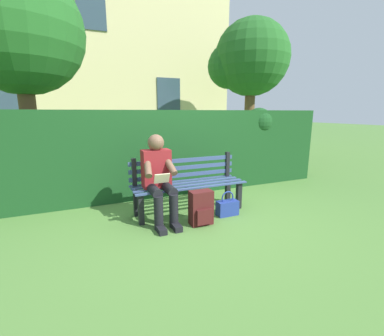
{
  "coord_description": "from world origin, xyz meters",
  "views": [
    {
      "loc": [
        1.41,
        3.38,
        1.45
      ],
      "look_at": [
        0.0,
        0.1,
        0.69
      ],
      "focal_mm": 24.35,
      "sensor_mm": 36.0,
      "label": 1
    }
  ],
  "objects_px": {
    "handbag": "(227,207)",
    "park_bench": "(187,183)",
    "person_seated": "(159,176)",
    "backpack": "(201,208)",
    "tree": "(12,34)",
    "tree_far": "(248,60)"
  },
  "relations": [
    {
      "from": "park_bench",
      "to": "handbag",
      "type": "distance_m",
      "value": 0.68
    },
    {
      "from": "park_bench",
      "to": "tree_far",
      "type": "height_order",
      "value": "tree_far"
    },
    {
      "from": "backpack",
      "to": "tree_far",
      "type": "xyz_separation_m",
      "value": [
        -3.63,
        -4.34,
        2.81
      ]
    },
    {
      "from": "person_seated",
      "to": "backpack",
      "type": "bearing_deg",
      "value": 141.69
    },
    {
      "from": "tree",
      "to": "tree_far",
      "type": "distance_m",
      "value": 6.12
    },
    {
      "from": "tree",
      "to": "backpack",
      "type": "height_order",
      "value": "tree"
    },
    {
      "from": "tree",
      "to": "person_seated",
      "type": "bearing_deg",
      "value": 125.41
    },
    {
      "from": "tree",
      "to": "handbag",
      "type": "relative_size",
      "value": 11.24
    },
    {
      "from": "person_seated",
      "to": "tree_far",
      "type": "xyz_separation_m",
      "value": [
        -4.09,
        -3.97,
        2.42
      ]
    },
    {
      "from": "backpack",
      "to": "tree",
      "type": "bearing_deg",
      "value": -52.14
    },
    {
      "from": "tree_far",
      "to": "park_bench",
      "type": "bearing_deg",
      "value": 46.51
    },
    {
      "from": "handbag",
      "to": "backpack",
      "type": "bearing_deg",
      "value": 14.95
    },
    {
      "from": "tree",
      "to": "tree_far",
      "type": "bearing_deg",
      "value": -167.54
    },
    {
      "from": "park_bench",
      "to": "tree",
      "type": "xyz_separation_m",
      "value": [
        2.37,
        -2.48,
        2.4
      ]
    },
    {
      "from": "handbag",
      "to": "park_bench",
      "type": "bearing_deg",
      "value": -42.04
    },
    {
      "from": "park_bench",
      "to": "tree",
      "type": "relative_size",
      "value": 0.41
    },
    {
      "from": "person_seated",
      "to": "backpack",
      "type": "distance_m",
      "value": 0.7
    },
    {
      "from": "park_bench",
      "to": "backpack",
      "type": "height_order",
      "value": "park_bench"
    },
    {
      "from": "tree_far",
      "to": "person_seated",
      "type": "bearing_deg",
      "value": 44.18
    },
    {
      "from": "person_seated",
      "to": "tree",
      "type": "distance_m",
      "value": 3.94
    },
    {
      "from": "tree",
      "to": "handbag",
      "type": "distance_m",
      "value": 4.87
    },
    {
      "from": "park_bench",
      "to": "backpack",
      "type": "bearing_deg",
      "value": 87.27
    }
  ]
}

